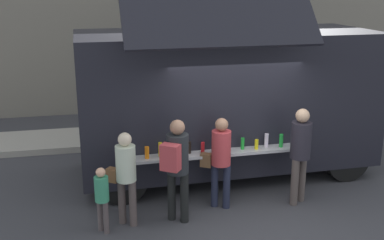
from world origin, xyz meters
name	(u,v)px	position (x,y,z in m)	size (l,w,h in m)	color
ground_plane	(245,211)	(0.00, 0.00, 0.00)	(60.00, 60.00, 0.00)	#38383D
curb_strip	(41,142)	(-3.84, 4.47, 0.07)	(28.00, 1.60, 0.15)	#9E998E
food_truck_main	(227,98)	(0.16, 1.85, 1.62)	(5.97, 3.25, 3.80)	black
trash_bin	(339,110)	(4.04, 4.17, 0.52)	(0.60, 0.60, 1.04)	#2D6535
customer_front_ordering	(220,155)	(-0.40, 0.27, 0.99)	(0.52, 0.42, 1.66)	#1F2338
customer_mid_with_backpack	(177,161)	(-1.24, -0.11, 1.09)	(0.52, 0.57, 1.78)	black
customer_rear_waiting	(125,171)	(-2.07, -0.02, 0.95)	(0.49, 0.43, 1.61)	#504442
customer_extra_browsing	(300,148)	(1.04, 0.13, 1.06)	(0.36, 0.36, 1.78)	#4E433F
child_near_queue	(102,194)	(-2.47, -0.20, 0.66)	(0.23, 0.23, 1.11)	#4E4445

